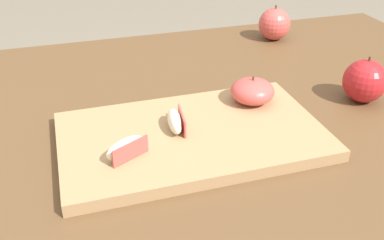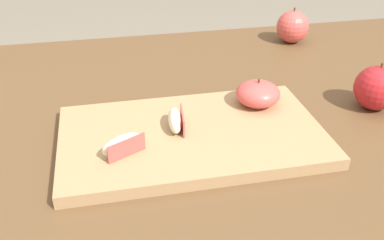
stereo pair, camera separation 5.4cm
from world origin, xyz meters
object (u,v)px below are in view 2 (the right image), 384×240
at_px(apple_wedge_near_knife, 123,145).
at_px(whole_apple_pink_lady, 293,27).
at_px(cutting_board, 192,136).
at_px(whole_apple_crimson, 377,88).
at_px(apple_wedge_middle, 176,120).
at_px(apple_half_skin_up, 258,94).

relative_size(apple_wedge_near_knife, whole_apple_pink_lady, 0.79).
relative_size(cutting_board, whole_apple_crimson, 4.72).
relative_size(cutting_board, apple_wedge_middle, 6.16).
xyz_separation_m(apple_wedge_middle, whole_apple_crimson, (0.37, 0.03, 0.01)).
height_order(cutting_board, apple_half_skin_up, apple_half_skin_up).
distance_m(apple_wedge_middle, whole_apple_crimson, 0.37).
xyz_separation_m(apple_half_skin_up, apple_wedge_near_knife, (-0.24, -0.10, -0.01)).
bearing_deg(whole_apple_crimson, whole_apple_pink_lady, 91.98).
bearing_deg(apple_wedge_middle, apple_half_skin_up, 17.84).
relative_size(apple_wedge_middle, whole_apple_pink_lady, 0.78).
bearing_deg(apple_wedge_middle, whole_apple_pink_lady, 46.49).
bearing_deg(whole_apple_pink_lady, whole_apple_crimson, -88.02).
xyz_separation_m(apple_half_skin_up, whole_apple_pink_lady, (0.20, 0.33, -0.00)).
bearing_deg(cutting_board, whole_apple_pink_lady, 49.44).
bearing_deg(apple_half_skin_up, apple_wedge_near_knife, -157.14).
distance_m(apple_half_skin_up, apple_wedge_middle, 0.16).
height_order(apple_half_skin_up, apple_wedge_near_knife, apple_half_skin_up).
height_order(cutting_board, whole_apple_pink_lady, whole_apple_pink_lady).
height_order(cutting_board, whole_apple_crimson, whole_apple_crimson).
relative_size(apple_half_skin_up, whole_apple_crimson, 0.88).
bearing_deg(cutting_board, apple_wedge_near_knife, -160.72).
xyz_separation_m(apple_wedge_near_knife, whole_apple_crimson, (0.46, 0.08, 0.01)).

